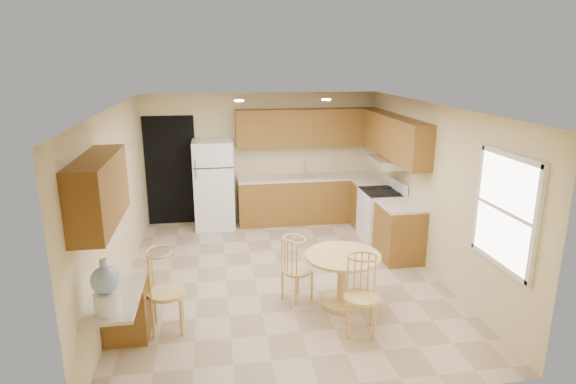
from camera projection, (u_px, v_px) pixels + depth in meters
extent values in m
plane|color=tan|center=(282.00, 277.00, 7.13)|extent=(5.50, 5.50, 0.00)
cube|color=white|center=(282.00, 107.00, 6.46)|extent=(4.50, 5.50, 0.02)
cube|color=beige|center=(262.00, 158.00, 9.41)|extent=(4.50, 0.02, 2.50)
cube|color=beige|center=(328.00, 282.00, 4.18)|extent=(4.50, 0.02, 2.50)
cube|color=beige|center=(117.00, 203.00, 6.46)|extent=(0.02, 5.50, 2.50)
cube|color=beige|center=(432.00, 189.00, 7.14)|extent=(0.02, 5.50, 2.50)
cube|color=black|center=(171.00, 171.00, 9.19)|extent=(0.90, 0.02, 2.10)
cube|color=brown|center=(308.00, 200.00, 9.48)|extent=(2.75, 0.60, 0.87)
cube|color=beige|center=(308.00, 177.00, 9.36)|extent=(2.75, 0.63, 0.04)
cube|color=brown|center=(370.00, 206.00, 9.08)|extent=(0.60, 0.59, 0.87)
cube|color=beige|center=(371.00, 183.00, 8.96)|extent=(0.63, 0.59, 0.04)
cube|color=brown|center=(399.00, 233.00, 7.69)|extent=(0.60, 0.80, 0.87)
cube|color=beige|center=(401.00, 205.00, 7.57)|extent=(0.63, 0.80, 0.04)
cube|color=brown|center=(307.00, 127.00, 9.23)|extent=(2.75, 0.33, 0.70)
cube|color=brown|center=(394.00, 137.00, 8.10)|extent=(0.33, 2.42, 0.70)
cube|color=brown|center=(99.00, 191.00, 4.80)|extent=(0.33, 1.40, 0.70)
cube|color=silver|center=(307.00, 176.00, 9.35)|extent=(0.78, 0.44, 0.01)
cube|color=silver|center=(388.00, 162.00, 8.18)|extent=(0.50, 0.76, 0.14)
cube|color=brown|center=(126.00, 310.00, 5.48)|extent=(0.48, 0.42, 0.72)
cube|color=beige|center=(117.00, 295.00, 5.01)|extent=(0.50, 1.20, 0.04)
cube|color=white|center=(506.00, 211.00, 5.31)|extent=(0.05, 1.00, 1.20)
cube|color=white|center=(512.00, 156.00, 5.14)|extent=(0.05, 1.10, 0.06)
cube|color=white|center=(499.00, 263.00, 5.47)|extent=(0.05, 1.10, 0.06)
cube|color=white|center=(536.00, 227.00, 4.80)|extent=(0.05, 0.06, 1.28)
cube|color=white|center=(479.00, 198.00, 5.81)|extent=(0.05, 0.06, 1.28)
cylinder|color=white|center=(239.00, 101.00, 7.53)|extent=(0.14, 0.14, 0.02)
cylinder|color=white|center=(326.00, 100.00, 7.74)|extent=(0.14, 0.14, 0.02)
cube|color=white|center=(214.00, 185.00, 9.05)|extent=(0.74, 0.69, 1.67)
cube|color=black|center=(213.00, 168.00, 8.61)|extent=(0.72, 0.01, 0.02)
cube|color=silver|center=(196.00, 174.00, 8.58)|extent=(0.03, 0.03, 0.18)
cube|color=silver|center=(195.00, 164.00, 8.53)|extent=(0.03, 0.03, 0.14)
cube|color=white|center=(381.00, 217.00, 8.43)|extent=(0.65, 0.76, 0.90)
cube|color=black|center=(382.00, 192.00, 8.30)|extent=(0.64, 0.75, 0.02)
cube|color=white|center=(398.00, 186.00, 8.32)|extent=(0.06, 0.76, 0.18)
cylinder|color=#E4BB72|center=(341.00, 303.00, 6.30)|extent=(0.52, 0.52, 0.06)
cylinder|color=#E4BB72|center=(342.00, 281.00, 6.22)|extent=(0.13, 0.13, 0.64)
cylinder|color=#E4BB72|center=(343.00, 256.00, 6.12)|extent=(0.97, 0.97, 0.04)
cylinder|color=#E4BB72|center=(297.00, 271.00, 6.35)|extent=(0.39, 0.39, 0.04)
cylinder|color=#E4BB72|center=(285.00, 281.00, 6.52)|extent=(0.03, 0.03, 0.42)
cylinder|color=#E4BB72|center=(305.00, 280.00, 6.56)|extent=(0.03, 0.03, 0.42)
cylinder|color=#E4BB72|center=(288.00, 291.00, 6.26)|extent=(0.03, 0.03, 0.42)
cylinder|color=#E4BB72|center=(309.00, 289.00, 6.30)|extent=(0.03, 0.03, 0.42)
cylinder|color=#E4BB72|center=(361.00, 298.00, 5.58)|extent=(0.42, 0.42, 0.04)
cylinder|color=#E4BB72|center=(345.00, 310.00, 5.76)|extent=(0.04, 0.04, 0.45)
cylinder|color=#E4BB72|center=(369.00, 308.00, 5.80)|extent=(0.04, 0.04, 0.45)
cylinder|color=#E4BB72|center=(352.00, 323.00, 5.48)|extent=(0.04, 0.04, 0.45)
cylinder|color=#E4BB72|center=(377.00, 320.00, 5.52)|extent=(0.04, 0.04, 0.45)
cylinder|color=#E4BB72|center=(167.00, 293.00, 5.63)|extent=(0.44, 0.44, 0.04)
cylinder|color=#E4BB72|center=(156.00, 306.00, 5.82)|extent=(0.04, 0.04, 0.47)
cylinder|color=#E4BB72|center=(182.00, 304.00, 5.87)|extent=(0.04, 0.04, 0.47)
cylinder|color=#E4BB72|center=(153.00, 319.00, 5.52)|extent=(0.04, 0.04, 0.47)
cylinder|color=#E4BB72|center=(181.00, 317.00, 5.57)|extent=(0.04, 0.04, 0.47)
cylinder|color=white|center=(108.00, 303.00, 4.59)|extent=(0.25, 0.25, 0.21)
sphere|color=#8EA9DC|center=(105.00, 280.00, 4.52)|extent=(0.27, 0.27, 0.27)
cylinder|color=#8EA9DC|center=(103.00, 263.00, 4.48)|extent=(0.07, 0.07, 0.08)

